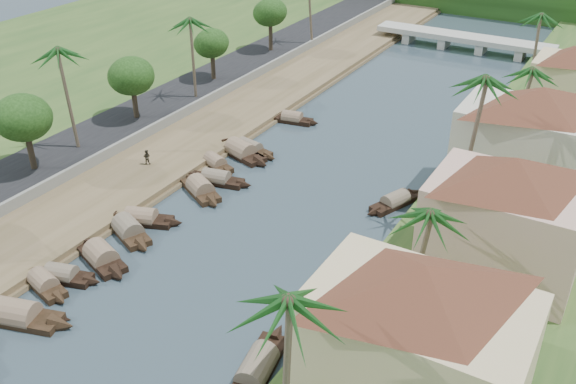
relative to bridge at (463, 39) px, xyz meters
The scene contains 38 objects.
ground 72.02m from the bridge, 90.00° to the right, with size 220.00×220.00×0.00m, color #33424C.
left_bank 54.42m from the bridge, 107.10° to the right, with size 10.00×180.00×0.80m, color brown.
right_bank 55.37m from the bridge, 69.93° to the right, with size 16.00×180.00×1.20m, color #2A4C1E.
road 57.49m from the bridge, 115.23° to the right, with size 8.00×180.00×1.40m, color black.
retaining_wall 55.79m from the bridge, 111.23° to the right, with size 0.40×180.00×1.10m, color slate.
bridge is the anchor object (origin of this frame).
building_near 76.54m from the bridge, 75.61° to the right, with size 14.85×14.85×10.20m.
building_mid 61.51m from the bridge, 70.98° to the right, with size 14.11×14.11×9.70m.
building_far 48.15m from the bridge, 66.65° to the right, with size 15.59×15.59×10.20m.
sampan_2 80.07m from the bridge, 96.12° to the right, with size 9.67×4.49×2.47m.
sampan_3 75.15m from the bridge, 97.12° to the right, with size 6.96×3.25×1.89m.
sampan_4 76.61m from the bridge, 97.28° to the right, with size 6.80×3.15×1.94m.
sampan_5 71.72m from the bridge, 96.70° to the right, with size 7.80×4.45×2.41m.
sampan_6 67.71m from the bridge, 97.87° to the right, with size 7.85×4.87×2.32m.
sampan_7 65.75m from the bridge, 98.35° to the right, with size 7.94×4.24×2.11m.
sampan_8 58.66m from the bridge, 98.05° to the right, with size 7.48×5.25×2.33m.
sampan_9 56.23m from the bridge, 98.29° to the right, with size 7.93×2.98×2.00m.
sampan_10 53.84m from the bridge, 100.99° to the right, with size 6.75×3.76×1.90m.
sampan_11 50.18m from the bridge, 100.86° to the right, with size 9.11×4.55×2.52m.
sampan_12 48.85m from the bridge, 100.72° to the right, with size 7.90×3.00×1.90m.
sampan_13 39.76m from the bridge, 103.26° to the right, with size 7.02×2.56×1.93m.
sampan_14 75.91m from the bridge, 82.96° to the right, with size 3.38×9.60×2.27m.
sampan_15 64.69m from the bridge, 81.38° to the right, with size 1.84×7.22×1.96m.
sampan_16 51.58m from the bridge, 79.98° to the right, with size 4.10×7.55×1.90m.
canoe_1 79.11m from the bridge, 95.50° to the right, with size 5.44×2.91×0.89m.
canoe_2 55.62m from the bridge, 100.81° to the right, with size 6.22×0.96×0.90m.
palm_0 83.72m from the bridge, 79.59° to the right, with size 3.20×3.20×13.43m.
palm_1 67.91m from the bridge, 76.29° to the right, with size 3.20×3.20×9.70m.
palm_2 54.77m from the bridge, 73.71° to the right, with size 3.20×3.20×14.19m.
palm_3 39.84m from the bridge, 65.79° to the right, with size 3.20×3.20×10.37m.
palm_5 64.05m from the bridge, 112.29° to the right, with size 3.20×3.20×12.05m.
palm_6 47.06m from the bridge, 118.46° to the right, with size 3.20×3.20×11.25m.
palm_7 25.27m from the bridge, 53.33° to the right, with size 3.20×3.20×11.76m.
tree_2 68.80m from the bridge, 110.47° to the right, with size 5.43×5.43×7.66m.
tree_3 55.03m from the bridge, 115.95° to the right, with size 5.14×5.14×7.12m.
tree_4 41.85m from the bridge, 125.22° to the right, with size 4.41×4.41×6.64m.
tree_5 31.21m from the bridge, 141.27° to the right, with size 4.73×4.73×7.63m.
person_far 59.17m from the bridge, 105.40° to the right, with size 0.77×0.60×1.58m, color #2F2B21.
Camera 1 is at (26.25, -28.51, 30.87)m, focal length 40.00 mm.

